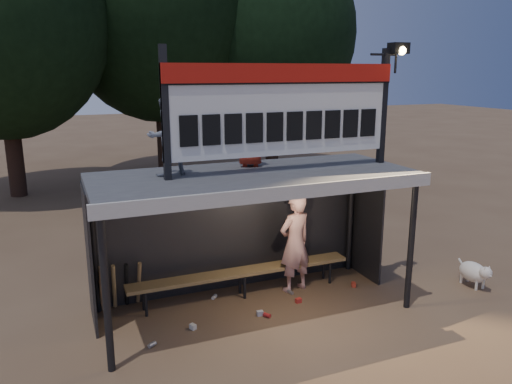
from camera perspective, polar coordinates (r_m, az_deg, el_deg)
ground at (r=8.53m, az=-0.23°, el=-13.22°), size 80.00×80.00×0.00m
player at (r=8.90m, az=4.47°, el=-5.81°), size 0.74×0.57×1.79m
child_a at (r=7.57m, az=-10.29°, el=6.27°), size 0.68×0.60×1.18m
child_b at (r=8.21m, az=-0.66°, el=6.39°), size 0.57×0.47×1.00m
dugout_shelter at (r=8.09m, az=-0.89°, el=-0.74°), size 5.10×2.08×2.32m
scoreboard_assembly at (r=7.84m, az=3.61°, el=9.73°), size 4.10×0.27×1.99m
bench at (r=8.81m, az=-1.59°, el=-9.20°), size 4.00×0.35×0.48m
tree_mid at (r=19.08m, az=-11.16°, el=20.43°), size 7.22×7.22×10.36m
tree_right at (r=19.27m, az=1.93°, el=17.68°), size 6.08×6.08×8.72m
dog at (r=10.06m, az=23.72°, el=-8.39°), size 0.36×0.81×0.49m
bats at (r=8.63m, az=-15.24°, el=-10.26°), size 0.69×0.35×0.84m
litter at (r=8.49m, az=0.25°, el=-13.09°), size 3.94×1.27×0.08m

